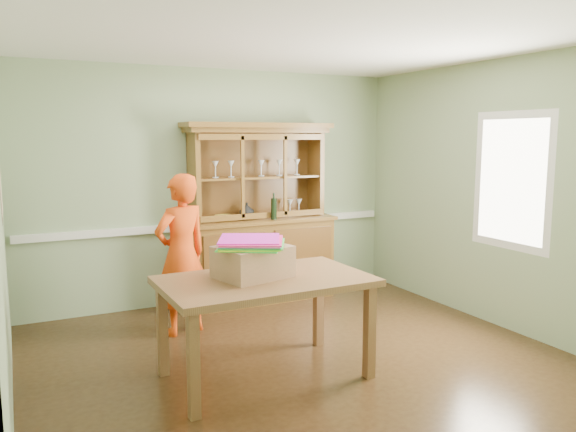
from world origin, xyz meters
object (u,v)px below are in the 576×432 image
cardboard_box (253,262)px  person (181,254)px  china_hutch (260,238)px  dining_table (265,290)px

cardboard_box → person: (-0.23, 1.24, -0.15)m
person → china_hutch: bearing=-166.2°
cardboard_box → dining_table: bearing=-41.6°
dining_table → cardboard_box: (-0.08, 0.07, 0.22)m
dining_table → person: bearing=102.5°
china_hutch → dining_table: (-0.84, -2.03, -0.01)m
cardboard_box → person: bearing=100.8°
cardboard_box → person: size_ratio=0.34×
dining_table → person: person is taller
china_hutch → cardboard_box: china_hutch is taller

